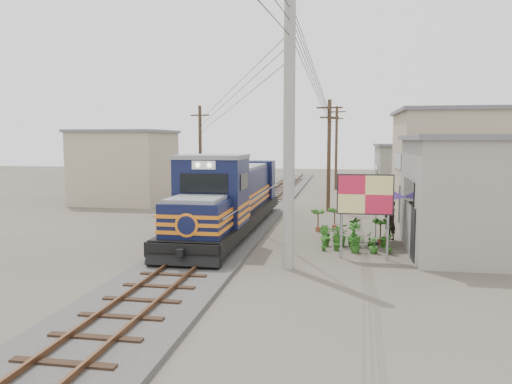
% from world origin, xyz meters
% --- Properties ---
extents(ground, '(120.00, 120.00, 0.00)m').
position_xyz_m(ground, '(0.00, 0.00, 0.00)').
color(ground, '#473F35').
rests_on(ground, ground).
extents(ballast, '(3.60, 70.00, 0.16)m').
position_xyz_m(ballast, '(0.00, 10.00, 0.08)').
color(ballast, '#595651').
rests_on(ballast, ground).
extents(track, '(1.15, 70.00, 0.12)m').
position_xyz_m(track, '(0.00, 10.00, 0.26)').
color(track, '#51331E').
rests_on(track, ground).
extents(locomotive, '(2.78, 15.13, 3.75)m').
position_xyz_m(locomotive, '(0.00, 5.83, 1.65)').
color(locomotive, black).
rests_on(locomotive, ground).
extents(utility_pole_main, '(0.40, 0.40, 10.00)m').
position_xyz_m(utility_pole_main, '(3.50, -0.50, 5.00)').
color(utility_pole_main, '#9E9B93').
rests_on(utility_pole_main, ground).
extents(wooden_pole_mid, '(1.60, 0.24, 7.00)m').
position_xyz_m(wooden_pole_mid, '(4.50, 14.00, 3.68)').
color(wooden_pole_mid, '#4C3826').
rests_on(wooden_pole_mid, ground).
extents(wooden_pole_far, '(1.60, 0.24, 7.50)m').
position_xyz_m(wooden_pole_far, '(4.80, 28.00, 3.93)').
color(wooden_pole_far, '#4C3826').
rests_on(wooden_pole_far, ground).
extents(wooden_pole_left, '(1.60, 0.24, 7.00)m').
position_xyz_m(wooden_pole_left, '(-5.00, 18.00, 3.68)').
color(wooden_pole_left, '#4C3826').
rests_on(wooden_pole_left, ground).
extents(power_lines, '(9.65, 19.00, 3.30)m').
position_xyz_m(power_lines, '(-0.14, 8.49, 7.56)').
color(power_lines, black).
rests_on(power_lines, ground).
extents(shophouse_front, '(7.35, 6.30, 4.70)m').
position_xyz_m(shophouse_front, '(11.50, 3.00, 2.36)').
color(shophouse_front, gray).
rests_on(shophouse_front, ground).
extents(shophouse_mid, '(8.40, 7.35, 6.20)m').
position_xyz_m(shophouse_mid, '(12.50, 12.00, 3.11)').
color(shophouse_mid, tan).
rests_on(shophouse_mid, ground).
extents(shophouse_back, '(6.30, 6.30, 4.20)m').
position_xyz_m(shophouse_back, '(11.00, 22.00, 2.11)').
color(shophouse_back, gray).
rests_on(shophouse_back, ground).
extents(shophouse_left, '(6.30, 6.30, 5.20)m').
position_xyz_m(shophouse_left, '(-10.00, 16.00, 2.61)').
color(shophouse_left, tan).
rests_on(shophouse_left, ground).
extents(billboard, '(2.10, 0.18, 3.24)m').
position_xyz_m(billboard, '(6.19, 1.33, 2.38)').
color(billboard, '#99999E').
rests_on(billboard, ground).
extents(market_umbrella, '(2.73, 2.73, 2.69)m').
position_xyz_m(market_umbrella, '(6.81, 4.30, 2.37)').
color(market_umbrella, black).
rests_on(market_umbrella, ground).
extents(vendor, '(0.78, 0.77, 1.82)m').
position_xyz_m(vendor, '(7.49, 5.15, 0.91)').
color(vendor, black).
rests_on(vendor, ground).
extents(plant_nursery, '(3.26, 3.13, 1.10)m').
position_xyz_m(plant_nursery, '(5.71, 3.57, 0.45)').
color(plant_nursery, '#2B661D').
rests_on(plant_nursery, ground).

